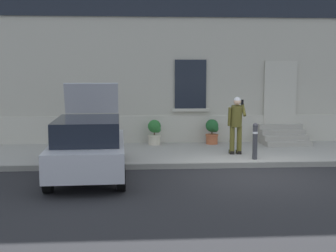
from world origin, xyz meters
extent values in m
plane|color=#232326|center=(0.00, 0.00, 0.00)|extent=(80.00, 80.00, 0.00)
cube|color=#99968E|center=(0.00, 2.80, 0.07)|extent=(24.00, 3.60, 0.15)
cube|color=gray|center=(0.00, 0.94, 0.07)|extent=(24.00, 0.12, 0.15)
cube|color=#B2AD9E|center=(0.00, 5.30, 3.75)|extent=(24.00, 1.40, 7.50)
cube|color=#BCB7A8|center=(0.00, 4.58, 0.55)|extent=(24.00, 0.08, 1.10)
cube|color=maroon|center=(2.13, 4.57, 1.84)|extent=(1.00, 0.08, 2.10)
cube|color=#BCB7A8|center=(2.13, 4.55, 1.89)|extent=(1.16, 0.06, 2.24)
cube|color=black|center=(-1.07, 4.57, 2.20)|extent=(1.10, 0.06, 1.70)
cube|color=#BCB7A8|center=(-1.07, 4.54, 1.30)|extent=(1.30, 0.12, 0.10)
cube|color=#9E998E|center=(2.13, 3.48, 0.23)|extent=(1.54, 0.32, 0.16)
cube|color=#9E998E|center=(2.13, 3.80, 0.31)|extent=(1.54, 0.32, 0.32)
cube|color=#9E998E|center=(2.13, 4.12, 0.39)|extent=(1.54, 0.32, 0.48)
cube|color=#9E998E|center=(2.13, 4.44, 0.47)|extent=(1.54, 0.32, 0.64)
cube|color=#B7B7BF|center=(-4.16, 0.12, 0.62)|extent=(1.90, 4.06, 0.64)
cube|color=black|center=(-4.16, -0.03, 1.22)|extent=(1.63, 2.46, 0.56)
cube|color=black|center=(-4.24, 2.13, 0.40)|extent=(1.67, 0.16, 0.20)
cube|color=yellow|center=(-4.24, 2.13, 0.58)|extent=(0.52, 0.04, 0.12)
cube|color=#B21414|center=(-4.99, 2.10, 0.84)|extent=(0.16, 0.05, 0.18)
cube|color=#B21414|center=(-3.48, 2.15, 0.84)|extent=(0.16, 0.05, 0.18)
cube|color=#B7B7BF|center=(-4.21, 1.57, 1.90)|extent=(1.50, 0.42, 0.87)
cylinder|color=black|center=(-4.90, -1.31, 0.30)|extent=(0.22, 0.61, 0.60)
cylinder|color=black|center=(-3.31, -1.25, 0.30)|extent=(0.22, 0.61, 0.60)
cylinder|color=black|center=(-5.01, 1.49, 0.30)|extent=(0.22, 0.61, 0.60)
cylinder|color=black|center=(-3.42, 1.55, 0.30)|extent=(0.22, 0.61, 0.60)
cylinder|color=#333338|center=(0.41, 1.35, 0.62)|extent=(0.14, 0.14, 0.95)
sphere|color=#333338|center=(0.41, 1.35, 1.12)|extent=(0.15, 0.15, 0.15)
cylinder|color=silver|center=(0.41, 1.35, 0.92)|extent=(0.15, 0.15, 0.06)
cylinder|color=#514C1E|center=(-0.08, 2.19, 0.60)|extent=(0.15, 0.15, 0.82)
cube|color=black|center=(-0.08, 2.25, 0.20)|extent=(0.12, 0.28, 0.10)
cylinder|color=#514C1E|center=(0.14, 2.19, 0.60)|extent=(0.15, 0.15, 0.82)
cube|color=black|center=(0.14, 2.25, 0.20)|extent=(0.12, 0.28, 0.10)
cylinder|color=#514C1E|center=(0.03, 2.14, 1.32)|extent=(0.34, 0.43, 0.67)
sphere|color=tan|center=(0.03, 2.07, 1.76)|extent=(0.22, 0.22, 0.22)
sphere|color=silver|center=(0.03, 2.07, 1.79)|extent=(0.21, 0.21, 0.21)
cylinder|color=#514C1E|center=(-0.19, 2.10, 1.30)|extent=(0.09, 0.18, 0.57)
cylinder|color=#514C1E|center=(0.23, 2.10, 1.52)|extent=(0.09, 0.42, 0.41)
cube|color=black|center=(0.18, 2.05, 1.74)|extent=(0.07, 0.02, 0.15)
cylinder|color=#2D2D30|center=(-4.35, 3.88, 0.32)|extent=(0.40, 0.40, 0.34)
cylinder|color=#2D2D30|center=(-4.35, 3.88, 0.46)|extent=(0.44, 0.44, 0.05)
cylinder|color=#47331E|center=(-4.35, 3.88, 0.61)|extent=(0.04, 0.04, 0.24)
sphere|color=#1E5628|center=(-4.35, 3.88, 0.79)|extent=(0.44, 0.44, 0.44)
sphere|color=#1E5628|center=(-4.25, 3.83, 0.69)|extent=(0.24, 0.24, 0.24)
cylinder|color=beige|center=(-2.36, 4.09, 0.32)|extent=(0.40, 0.40, 0.34)
cylinder|color=beige|center=(-2.36, 4.09, 0.46)|extent=(0.44, 0.44, 0.05)
cylinder|color=#47331E|center=(-2.36, 4.09, 0.61)|extent=(0.04, 0.04, 0.24)
sphere|color=#286B2D|center=(-2.36, 4.09, 0.79)|extent=(0.44, 0.44, 0.44)
sphere|color=#286B2D|center=(-2.26, 4.04, 0.69)|extent=(0.24, 0.24, 0.24)
cylinder|color=#B25B38|center=(-0.37, 4.13, 0.32)|extent=(0.40, 0.40, 0.34)
cylinder|color=#B25B38|center=(-0.37, 4.13, 0.46)|extent=(0.44, 0.44, 0.05)
cylinder|color=#47331E|center=(-0.37, 4.13, 0.61)|extent=(0.04, 0.04, 0.24)
sphere|color=#1E5628|center=(-0.37, 4.13, 0.79)|extent=(0.44, 0.44, 0.44)
sphere|color=#1E5628|center=(-0.27, 4.08, 0.69)|extent=(0.24, 0.24, 0.24)
camera|label=1|loc=(-2.94, -11.14, 2.67)|focal=48.23mm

